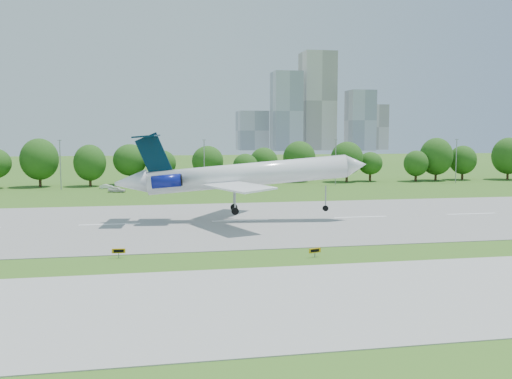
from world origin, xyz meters
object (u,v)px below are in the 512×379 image
airliner (235,175)px  taxi_sign_left (119,251)px  service_vehicle_a (107,186)px  service_vehicle_b (117,189)px

airliner → taxi_sign_left: 30.01m
taxi_sign_left → airliner: bearing=60.8°
service_vehicle_a → service_vehicle_b: service_vehicle_b is taller
service_vehicle_b → taxi_sign_left: bearing=-163.6°
taxi_sign_left → service_vehicle_b: (-3.77, 72.48, -0.09)m
service_vehicle_a → service_vehicle_b: (3.02, -9.85, 0.14)m
airliner → service_vehicle_a: 63.27m
airliner → service_vehicle_a: bearing=118.3°
service_vehicle_b → airliner: bearing=-143.6°
taxi_sign_left → service_vehicle_a: size_ratio=0.46×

